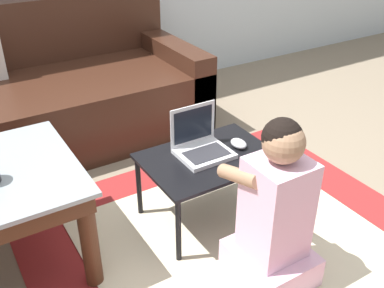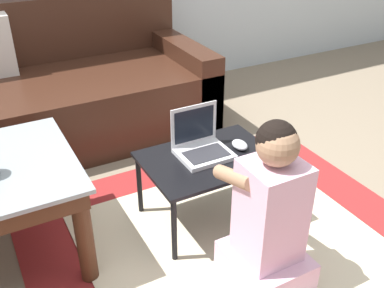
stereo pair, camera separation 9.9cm
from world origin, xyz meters
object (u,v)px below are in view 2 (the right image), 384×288
object	(u,v)px
couch	(68,91)
computer_mouse	(240,145)
person_seated	(269,218)
laptop_desk	(209,164)
laptop	(202,147)

from	to	relation	value
couch	computer_mouse	xyz separation A→B (m)	(0.49, -1.21, 0.08)
person_seated	computer_mouse	bearing A→B (deg)	69.95
laptop_desk	couch	bearing A→B (deg)	104.99
couch	laptop	xyz separation A→B (m)	(0.31, -1.17, 0.10)
laptop_desk	person_seated	distance (m)	0.45
couch	laptop	bearing A→B (deg)	-75.11
laptop	computer_mouse	xyz separation A→B (m)	(0.18, -0.04, -0.02)
laptop	computer_mouse	size ratio (longest dim) A/B	2.53
couch	laptop	size ratio (longest dim) A/B	7.15
person_seated	laptop	bearing A→B (deg)	91.63
laptop_desk	person_seated	bearing A→B (deg)	-89.97
laptop_desk	laptop	distance (m)	0.08
laptop_desk	laptop	size ratio (longest dim) A/B	2.54
laptop_desk	person_seated	world-z (taller)	person_seated
couch	computer_mouse	distance (m)	1.31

